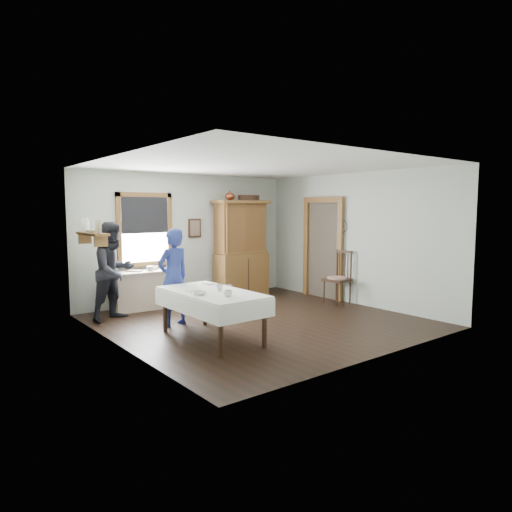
% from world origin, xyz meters
% --- Properties ---
extents(room, '(5.01, 5.01, 2.70)m').
position_xyz_m(room, '(0.00, 0.00, 1.35)').
color(room, black).
rests_on(room, ground).
extents(window, '(1.18, 0.07, 1.48)m').
position_xyz_m(window, '(-1.00, 2.46, 1.63)').
color(window, white).
rests_on(window, room).
extents(doorway, '(0.09, 1.14, 2.22)m').
position_xyz_m(doorway, '(2.46, 0.85, 1.16)').
color(doorway, '#4B4236').
rests_on(doorway, room).
extents(wall_shelf, '(0.24, 1.00, 0.44)m').
position_xyz_m(wall_shelf, '(-2.37, 1.54, 1.57)').
color(wall_shelf, brown).
rests_on(wall_shelf, room).
extents(framed_picture, '(0.30, 0.04, 0.40)m').
position_xyz_m(framed_picture, '(0.15, 2.46, 1.55)').
color(framed_picture, '#361E12').
rests_on(framed_picture, room).
extents(rug_beater, '(0.01, 0.27, 0.27)m').
position_xyz_m(rug_beater, '(2.45, 0.30, 1.72)').
color(rug_beater, black).
rests_on(rug_beater, room).
extents(work_counter, '(1.36, 0.61, 0.76)m').
position_xyz_m(work_counter, '(-1.13, 2.17, 0.38)').
color(work_counter, '#CAB18C').
rests_on(work_counter, room).
extents(china_hutch, '(1.29, 0.66, 2.15)m').
position_xyz_m(china_hutch, '(1.16, 2.14, 1.08)').
color(china_hutch, brown).
rests_on(china_hutch, room).
extents(dining_table, '(0.99, 1.85, 0.74)m').
position_xyz_m(dining_table, '(-1.27, -0.43, 0.37)').
color(dining_table, white).
rests_on(dining_table, room).
extents(spindle_chair, '(0.55, 0.55, 1.11)m').
position_xyz_m(spindle_chair, '(2.19, 0.19, 0.55)').
color(spindle_chair, '#361E12').
rests_on(spindle_chair, room).
extents(pail, '(0.30, 0.30, 0.30)m').
position_xyz_m(pail, '(0.53, 1.79, 0.15)').
color(pail, '#9C9EA4').
rests_on(pail, room).
extents(wicker_basket, '(0.44, 0.37, 0.22)m').
position_xyz_m(wicker_basket, '(0.78, 2.07, 0.11)').
color(wicker_basket, '#AA844D').
rests_on(wicker_basket, room).
extents(woman_blue, '(0.61, 0.46, 1.52)m').
position_xyz_m(woman_blue, '(-1.32, 0.67, 0.76)').
color(woman_blue, navy).
rests_on(woman_blue, room).
extents(figure_dark, '(0.94, 0.83, 1.61)m').
position_xyz_m(figure_dark, '(-1.95, 1.70, 0.80)').
color(figure_dark, black).
rests_on(figure_dark, room).
extents(table_cup_a, '(0.12, 0.12, 0.09)m').
position_xyz_m(table_cup_a, '(-1.31, -0.94, 0.78)').
color(table_cup_a, silver).
rests_on(table_cup_a, dining_table).
extents(table_cup_b, '(0.12, 0.12, 0.10)m').
position_xyz_m(table_cup_b, '(-1.16, -0.49, 0.79)').
color(table_cup_b, silver).
rests_on(table_cup_b, dining_table).
extents(table_bowl, '(0.22, 0.22, 0.05)m').
position_xyz_m(table_bowl, '(-1.57, -0.59, 0.76)').
color(table_bowl, silver).
rests_on(table_bowl, dining_table).
extents(counter_book, '(0.26, 0.27, 0.02)m').
position_xyz_m(counter_book, '(-1.44, 2.13, 0.77)').
color(counter_book, brown).
rests_on(counter_book, work_counter).
extents(counter_bowl, '(0.24, 0.24, 0.07)m').
position_xyz_m(counter_bowl, '(-0.94, 2.27, 0.79)').
color(counter_bowl, silver).
rests_on(counter_bowl, work_counter).
extents(shelf_bowl, '(0.22, 0.22, 0.05)m').
position_xyz_m(shelf_bowl, '(-2.37, 1.55, 1.60)').
color(shelf_bowl, silver).
rests_on(shelf_bowl, wall_shelf).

